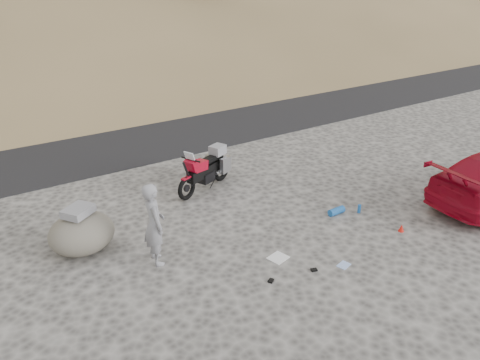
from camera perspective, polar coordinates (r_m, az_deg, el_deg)
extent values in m
plane|color=#43403E|center=(11.55, -1.18, -7.17)|extent=(140.00, 140.00, 0.00)
cube|color=black|center=(19.08, -15.87, 5.02)|extent=(120.00, 7.00, 0.05)
torus|color=black|center=(13.34, -6.52, -1.01)|extent=(0.70, 0.39, 0.71)
cylinder|color=black|center=(13.34, -6.52, -1.01)|extent=(0.22, 0.14, 0.21)
torus|color=black|center=(14.52, -2.32, 1.32)|extent=(0.75, 0.42, 0.75)
cylinder|color=black|center=(14.52, -2.32, 1.32)|extent=(0.25, 0.17, 0.24)
cylinder|color=black|center=(13.24, -6.36, 0.67)|extent=(0.39, 0.21, 0.87)
cylinder|color=black|center=(13.18, -6.03, 2.50)|extent=(0.30, 0.63, 0.05)
cube|color=black|center=(13.80, -4.43, 1.06)|extent=(1.28, 0.73, 0.32)
cube|color=black|center=(13.97, -4.13, 0.40)|extent=(0.57, 0.48, 0.30)
cube|color=maroon|center=(13.52, -5.11, 1.75)|extent=(0.64, 0.51, 0.33)
cube|color=maroon|center=(13.27, -5.91, 1.86)|extent=(0.44, 0.46, 0.38)
cube|color=silver|center=(13.11, -6.17, 2.88)|extent=(0.24, 0.34, 0.27)
cube|color=black|center=(13.89, -3.79, 2.51)|extent=(0.63, 0.44, 0.13)
cube|color=black|center=(14.20, -2.79, 2.86)|extent=(0.42, 0.32, 0.11)
cube|color=#B7B7BC|center=(14.16, -1.76, 1.88)|extent=(0.44, 0.28, 0.48)
cube|color=#B7B7BC|center=(14.47, -3.55, 2.35)|extent=(0.44, 0.28, 0.48)
cube|color=gray|center=(14.14, -2.75, 3.69)|extent=(0.55, 0.51, 0.28)
cube|color=maroon|center=(13.21, -6.59, 0.25)|extent=(0.35, 0.24, 0.04)
cylinder|color=black|center=(13.97, -3.35, -0.39)|extent=(0.11, 0.22, 0.39)
cylinder|color=#B7B7BC|center=(14.25, -2.35, 1.18)|extent=(0.49, 0.28, 0.14)
imported|color=gray|center=(10.91, -10.04, -9.68)|extent=(0.55, 0.76, 1.93)
ellipsoid|color=#58544B|center=(11.41, -18.72, -6.17)|extent=(1.87, 1.75, 0.98)
cube|color=gray|center=(11.14, -19.12, -3.61)|extent=(0.82, 0.78, 0.18)
cube|color=white|center=(10.88, 4.66, -9.42)|extent=(0.50, 0.46, 0.01)
cylinder|color=#1B59A6|center=(12.85, 11.68, -3.72)|extent=(0.49, 0.20, 0.19)
cylinder|color=#1B59A6|center=(13.06, 14.33, -3.41)|extent=(0.10, 0.10, 0.24)
cone|color=red|center=(12.48, 19.08, -5.55)|extent=(0.16, 0.16, 0.19)
cube|color=black|center=(10.56, 9.01, -10.76)|extent=(0.16, 0.14, 0.04)
cube|color=black|center=(10.13, 3.79, -12.15)|extent=(0.17, 0.15, 0.04)
cube|color=#99B5ED|center=(10.85, 12.54, -10.09)|extent=(0.35, 0.29, 0.01)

